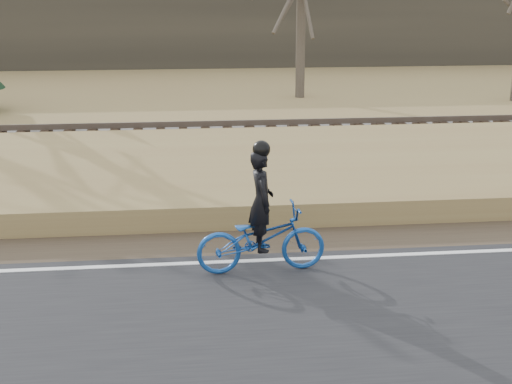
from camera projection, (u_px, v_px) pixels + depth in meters
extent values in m
cube|color=#473A2B|center=(7.00, 251.00, 11.73)|extent=(120.00, 1.60, 0.04)
cube|color=olive|center=(39.00, 189.00, 14.54)|extent=(120.00, 5.00, 0.44)
cube|color=slate|center=(66.00, 149.00, 18.17)|extent=(120.00, 3.00, 0.45)
cube|color=black|center=(65.00, 137.00, 18.09)|extent=(120.00, 2.40, 0.14)
cube|color=brown|center=(60.00, 138.00, 17.36)|extent=(120.00, 0.07, 0.15)
cube|color=brown|center=(68.00, 126.00, 18.73)|extent=(120.00, 0.07, 0.15)
cube|color=#383328|center=(121.00, 10.00, 38.40)|extent=(120.00, 4.00, 6.00)
imported|color=#154390|center=(261.00, 239.00, 10.66)|extent=(1.98, 0.80, 1.02)
imported|color=black|center=(261.00, 201.00, 10.50)|extent=(0.40, 0.58, 1.52)
sphere|color=black|center=(261.00, 149.00, 10.28)|extent=(0.26, 0.26, 0.26)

